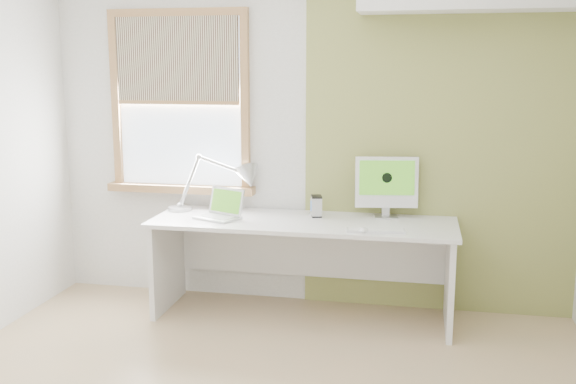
% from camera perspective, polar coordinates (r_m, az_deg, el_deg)
% --- Properties ---
extents(room, '(4.04, 3.54, 2.64)m').
position_cam_1_polar(room, '(3.33, -3.57, 1.76)').
color(room, tan).
rests_on(room, ground).
extents(accent_wall, '(2.00, 0.02, 2.60)m').
position_cam_1_polar(accent_wall, '(4.95, 13.08, 4.45)').
color(accent_wall, '#979F4A').
rests_on(accent_wall, room).
extents(window, '(1.20, 0.14, 1.42)m').
position_cam_1_polar(window, '(5.24, -9.40, 7.61)').
color(window, '#A77542').
rests_on(window, room).
extents(desk, '(2.20, 0.70, 0.73)m').
position_cam_1_polar(desk, '(4.87, 1.40, -4.55)').
color(desk, silver).
rests_on(desk, room).
extents(desk_lamp, '(0.79, 0.39, 0.44)m').
position_cam_1_polar(desk_lamp, '(5.09, -4.55, 0.98)').
color(desk_lamp, '#B3B6B8').
rests_on(desk_lamp, desk).
extents(laptop, '(0.38, 0.35, 0.21)m').
position_cam_1_polar(laptop, '(4.86, -5.81, -1.62)').
color(laptop, '#B3B6B8').
rests_on(laptop, desk).
extents(phone_dock, '(0.08, 0.08, 0.13)m').
position_cam_1_polar(phone_dock, '(4.92, 2.24, -1.63)').
color(phone_dock, '#B3B6B8').
rests_on(phone_dock, desk).
extents(external_drive, '(0.10, 0.13, 0.15)m').
position_cam_1_polar(external_drive, '(4.88, 2.48, -1.23)').
color(external_drive, '#B3B6B8').
rests_on(external_drive, desk).
extents(imac, '(0.46, 0.18, 0.45)m').
position_cam_1_polar(imac, '(4.87, 8.52, 0.73)').
color(imac, '#B3B6B8').
rests_on(imac, desk).
extents(keyboard, '(0.40, 0.15, 0.02)m').
position_cam_1_polar(keyboard, '(4.48, 7.60, -3.31)').
color(keyboard, white).
rests_on(keyboard, desk).
extents(mouse, '(0.08, 0.11, 0.03)m').
position_cam_1_polar(mouse, '(4.45, 6.54, -3.28)').
color(mouse, white).
rests_on(mouse, desk).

